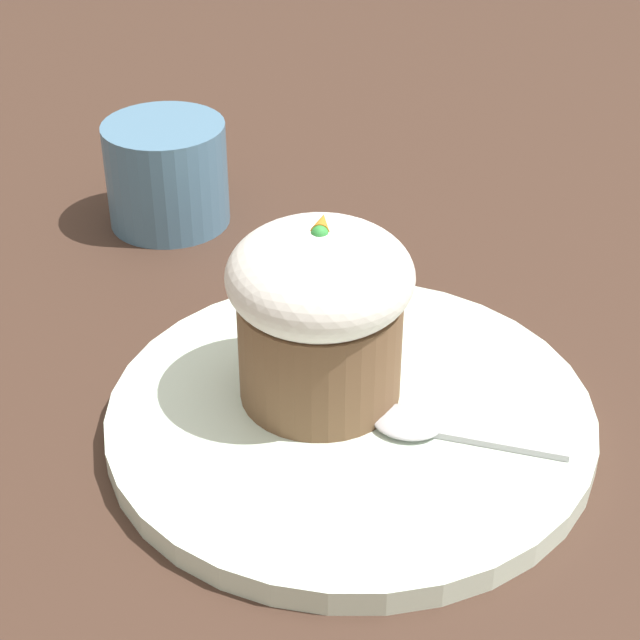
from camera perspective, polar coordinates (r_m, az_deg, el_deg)
The scene contains 5 objects.
ground_plane at distance 0.59m, azimuth 1.61°, elevation -5.77°, with size 4.00×4.00×0.00m, color #3D281E.
dessert_plate at distance 0.58m, azimuth 1.62°, elevation -5.22°, with size 0.26×0.26×0.01m.
carrot_cake at distance 0.56m, azimuth 0.00°, elevation 0.51°, with size 0.10×0.10×0.10m.
spoon at distance 0.56m, azimuth 5.99°, elevation -5.70°, with size 0.04×0.10×0.01m.
coffee_cup at distance 0.78m, azimuth -8.13°, elevation 7.82°, with size 0.12×0.09×0.08m.
Camera 1 is at (-0.45, -0.03, 0.37)m, focal length 60.00 mm.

